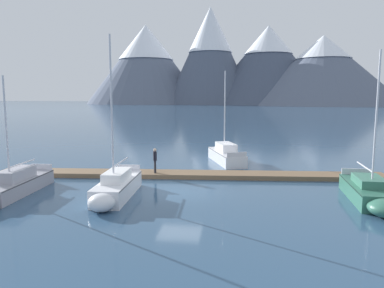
{
  "coord_description": "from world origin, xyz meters",
  "views": [
    {
      "loc": [
        3.19,
        -20.34,
        5.51
      ],
      "look_at": [
        0.0,
        6.0,
        2.0
      ],
      "focal_mm": 34.12,
      "sensor_mm": 36.0,
      "label": 1
    }
  ],
  "objects_px": {
    "sailboat_mid_dock_starboard": "(371,193)",
    "sailboat_second_berth": "(116,187)",
    "sailboat_mid_dock_port": "(225,154)",
    "person_on_dock": "(155,159)",
    "sailboat_nearest_berth": "(13,186)"
  },
  "relations": [
    {
      "from": "sailboat_second_berth",
      "to": "sailboat_mid_dock_port",
      "type": "relative_size",
      "value": 1.14
    },
    {
      "from": "sailboat_nearest_berth",
      "to": "sailboat_second_berth",
      "type": "xyz_separation_m",
      "value": [
        5.79,
        0.3,
        0.05
      ]
    },
    {
      "from": "sailboat_nearest_berth",
      "to": "sailboat_mid_dock_port",
      "type": "xyz_separation_m",
      "value": [
        11.3,
        12.2,
        0.07
      ]
    },
    {
      "from": "sailboat_second_berth",
      "to": "sailboat_mid_dock_port",
      "type": "xyz_separation_m",
      "value": [
        5.51,
        11.9,
        0.02
      ]
    },
    {
      "from": "sailboat_second_berth",
      "to": "person_on_dock",
      "type": "height_order",
      "value": "sailboat_second_berth"
    },
    {
      "from": "sailboat_mid_dock_port",
      "to": "person_on_dock",
      "type": "bearing_deg",
      "value": -124.52
    },
    {
      "from": "sailboat_mid_dock_starboard",
      "to": "sailboat_second_berth",
      "type": "bearing_deg",
      "value": -176.84
    },
    {
      "from": "sailboat_nearest_berth",
      "to": "person_on_dock",
      "type": "bearing_deg",
      "value": 39.67
    },
    {
      "from": "sailboat_nearest_berth",
      "to": "sailboat_mid_dock_port",
      "type": "height_order",
      "value": "sailboat_mid_dock_port"
    },
    {
      "from": "sailboat_nearest_berth",
      "to": "sailboat_mid_dock_port",
      "type": "bearing_deg",
      "value": 47.2
    },
    {
      "from": "sailboat_nearest_berth",
      "to": "sailboat_second_berth",
      "type": "bearing_deg",
      "value": 2.97
    },
    {
      "from": "sailboat_mid_dock_starboard",
      "to": "person_on_dock",
      "type": "xyz_separation_m",
      "value": [
        -12.43,
        4.57,
        0.72
      ]
    },
    {
      "from": "sailboat_mid_dock_port",
      "to": "person_on_dock",
      "type": "xyz_separation_m",
      "value": [
        -4.53,
        -6.59,
        0.64
      ]
    },
    {
      "from": "sailboat_second_berth",
      "to": "sailboat_mid_dock_starboard",
      "type": "xyz_separation_m",
      "value": [
        13.4,
        0.74,
        -0.07
      ]
    },
    {
      "from": "person_on_dock",
      "to": "sailboat_nearest_berth",
      "type": "bearing_deg",
      "value": -140.33
    }
  ]
}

